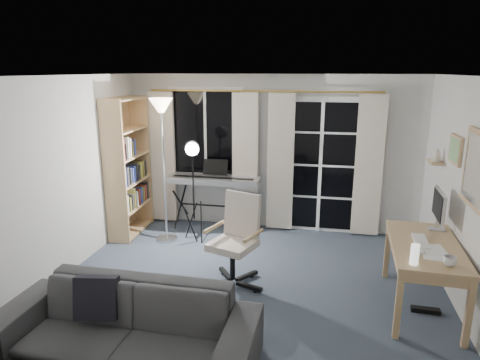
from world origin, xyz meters
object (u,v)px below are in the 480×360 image
office_chair (238,231)px  monitor (439,206)px  keyboard_piano (214,181)px  bookshelf (126,170)px  desk (425,252)px  mug (450,260)px  studio_light (193,160)px  torchiere_lamp (162,128)px  sofa (125,316)px

office_chair → monitor: (2.21, 0.28, 0.36)m
keyboard_piano → bookshelf: bearing=-162.7°
keyboard_piano → monitor: 3.24m
desk → monitor: monitor is taller
monitor → mug: 0.98m
desk → studio_light: bearing=159.5°
bookshelf → torchiere_lamp: bearing=-17.0°
torchiere_lamp → monitor: bearing=-12.4°
desk → mug: 0.53m
torchiere_lamp → bookshelf: bearing=164.8°
monitor → sofa: (-2.85, -1.89, -0.56)m
sofa → bookshelf: bearing=116.0°
office_chair → mug: 2.22m
torchiere_lamp → sofa: bearing=-76.0°
desk → monitor: bearing=68.8°
studio_light → monitor: bearing=-31.1°
studio_light → mug: bearing=-47.1°
bookshelf → keyboard_piano: size_ratio=1.46×
torchiere_lamp → desk: (3.32, -1.22, -1.04)m
office_chair → desk: size_ratio=0.79×
studio_light → keyboard_piano: bearing=58.7°
torchiere_lamp → monitor: 3.66m
monitor → mug: size_ratio=4.40×
torchiere_lamp → office_chair: 1.97m
studio_light → sofa: 2.79m
bookshelf → monitor: 4.31m
desk → sofa: bearing=-149.0°
keyboard_piano → mug: (2.84, -2.30, -0.00)m
bookshelf → keyboard_piano: 1.34m
keyboard_piano → torchiere_lamp: bearing=-134.9°
office_chair → monitor: bearing=26.3°
keyboard_piano → desk: keyboard_piano is taller
bookshelf → keyboard_piano: bearing=15.5°
torchiere_lamp → keyboard_piano: torchiere_lamp is taller
bookshelf → sofa: 3.20m
keyboard_piano → office_chair: bearing=-66.0°
torchiere_lamp → office_chair: bearing=-38.8°
bookshelf → torchiere_lamp: torchiere_lamp is taller
torchiere_lamp → studio_light: torchiere_lamp is taller
studio_light → office_chair: 1.49m
office_chair → monitor: monitor is taller
keyboard_piano → mug: bearing=-39.0°
desk → mug: size_ratio=11.61×
studio_light → desk: 3.19m
studio_light → mug: (2.99, -1.72, -0.45)m
studio_light → mug: studio_light is taller
studio_light → sofa: (0.23, -2.67, -0.79)m
office_chair → mug: (2.11, -0.67, 0.15)m
keyboard_piano → mug: size_ratio=12.03×
studio_light → torchiere_lamp: bearing=163.2°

